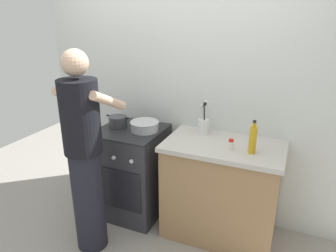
{
  "coord_description": "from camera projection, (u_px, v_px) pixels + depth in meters",
  "views": [
    {
      "loc": [
        1.05,
        -2.21,
        1.92
      ],
      "look_at": [
        0.05,
        0.12,
        1.0
      ],
      "focal_mm": 32.79,
      "sensor_mm": 36.0,
      "label": 1
    }
  ],
  "objects": [
    {
      "name": "ground",
      "position": [
        158.0,
        226.0,
        2.96
      ],
      "size": [
        6.0,
        6.0,
        0.0
      ],
      "primitive_type": "plane",
      "color": "gray"
    },
    {
      "name": "back_wall",
      "position": [
        199.0,
        91.0,
        2.89
      ],
      "size": [
        3.2,
        0.1,
        2.5
      ],
      "color": "silver",
      "rests_on": "ground"
    },
    {
      "name": "countertop",
      "position": [
        221.0,
        190.0,
        2.73
      ],
      "size": [
        1.0,
        0.6,
        0.9
      ],
      "color": "#99724C",
      "rests_on": "ground"
    },
    {
      "name": "stove_range",
      "position": [
        132.0,
        171.0,
        3.06
      ],
      "size": [
        0.6,
        0.62,
        0.9
      ],
      "color": "#2D2D33",
      "rests_on": "ground"
    },
    {
      "name": "pot",
      "position": [
        118.0,
        122.0,
        2.95
      ],
      "size": [
        0.24,
        0.18,
        0.11
      ],
      "color": "#38383D",
      "rests_on": "stove_range"
    },
    {
      "name": "mixing_bowl",
      "position": [
        145.0,
        126.0,
        2.86
      ],
      "size": [
        0.27,
        0.27,
        0.09
      ],
      "color": "#B7B7BC",
      "rests_on": "stove_range"
    },
    {
      "name": "utensil_crock",
      "position": [
        203.0,
        125.0,
        2.77
      ],
      "size": [
        0.1,
        0.1,
        0.32
      ],
      "color": "silver",
      "rests_on": "countertop"
    },
    {
      "name": "spice_bottle",
      "position": [
        231.0,
        145.0,
        2.46
      ],
      "size": [
        0.04,
        0.04,
        0.09
      ],
      "color": "silver",
      "rests_on": "countertop"
    },
    {
      "name": "oil_bottle",
      "position": [
        253.0,
        139.0,
        2.37
      ],
      "size": [
        0.06,
        0.06,
        0.27
      ],
      "color": "gold",
      "rests_on": "countertop"
    },
    {
      "name": "person",
      "position": [
        85.0,
        156.0,
        2.45
      ],
      "size": [
        0.41,
        0.5,
        1.7
      ],
      "color": "black",
      "rests_on": "ground"
    }
  ]
}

